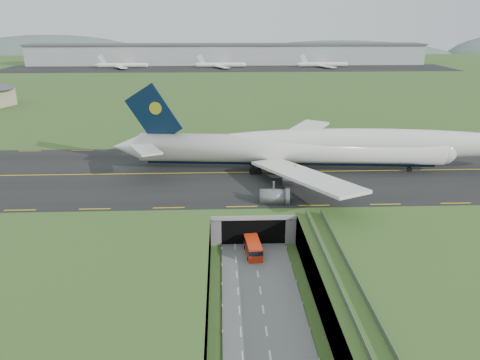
{
  "coord_description": "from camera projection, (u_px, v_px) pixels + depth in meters",
  "views": [
    {
      "loc": [
        -5.82,
        -71.09,
        40.61
      ],
      "look_at": [
        -2.02,
        20.0,
        8.81
      ],
      "focal_mm": 35.0,
      "sensor_mm": 36.0,
      "label": 1
    }
  ],
  "objects": [
    {
      "name": "tunnel_portal",
      "position": [
        251.0,
        210.0,
        95.34
      ],
      "size": [
        17.0,
        22.3,
        6.0
      ],
      "color": "gray",
      "rests_on": "ground"
    },
    {
      "name": "distant_hills",
      "position": [
        287.0,
        62.0,
        490.18
      ],
      "size": [
        700.0,
        91.0,
        60.0
      ],
      "color": "#566762",
      "rests_on": "ground"
    },
    {
      "name": "trench_road",
      "position": [
        260.0,
        289.0,
        73.56
      ],
      "size": [
        12.0,
        75.0,
        0.2
      ],
      "primitive_type": "cube",
      "color": "slate",
      "rests_on": "ground"
    },
    {
      "name": "cargo_terminal",
      "position": [
        227.0,
        54.0,
        358.54
      ],
      "size": [
        320.0,
        67.0,
        15.6
      ],
      "color": "#B2B2B2",
      "rests_on": "ground"
    },
    {
      "name": "airfield_deck",
      "position": [
        257.0,
        250.0,
        79.69
      ],
      "size": [
        800.0,
        800.0,
        6.0
      ],
      "primitive_type": "cube",
      "color": "gray",
      "rests_on": "ground"
    },
    {
      "name": "jumbo_jet",
      "position": [
        321.0,
        148.0,
        109.43
      ],
      "size": [
        101.37,
        63.76,
        21.17
      ],
      "rotation": [
        0.0,
        0.0,
        -0.09
      ],
      "color": "white",
      "rests_on": "ground"
    },
    {
      "name": "taxiway",
      "position": [
        246.0,
        173.0,
        109.8
      ],
      "size": [
        800.0,
        44.0,
        0.18
      ],
      "primitive_type": "cube",
      "color": "black",
      "rests_on": "airfield_deck"
    },
    {
      "name": "ground",
      "position": [
        257.0,
        266.0,
        80.67
      ],
      "size": [
        900.0,
        900.0,
        0.0
      ],
      "primitive_type": "plane",
      "color": "#3F5E25",
      "rests_on": "ground"
    },
    {
      "name": "shuttle_tram",
      "position": [
        253.0,
        248.0,
        83.77
      ],
      "size": [
        3.07,
        6.88,
        2.76
      ],
      "rotation": [
        0.0,
        0.0,
        0.08
      ],
      "color": "red",
      "rests_on": "ground"
    },
    {
      "name": "guideway",
      "position": [
        351.0,
        302.0,
        61.32
      ],
      "size": [
        3.0,
        53.0,
        7.05
      ],
      "color": "#A8A8A3",
      "rests_on": "ground"
    }
  ]
}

